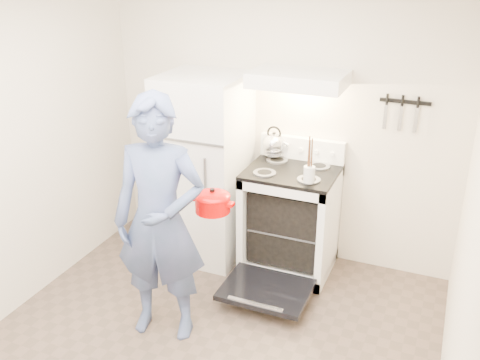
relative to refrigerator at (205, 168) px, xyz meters
name	(u,v)px	position (x,y,z in m)	size (l,w,h in m)	color
back_wall	(280,122)	(0.58, 0.35, 0.40)	(3.20, 0.02, 2.50)	beige
refrigerator	(205,168)	(0.00, 0.00, 0.00)	(0.70, 0.70, 1.70)	white
stove_body	(290,222)	(0.81, 0.02, -0.39)	(0.76, 0.65, 0.92)	white
cooktop	(292,172)	(0.81, 0.02, 0.09)	(0.76, 0.65, 0.03)	black
backsplash	(302,148)	(0.81, 0.31, 0.20)	(0.76, 0.07, 0.20)	white
oven_door	(266,290)	(0.81, -0.57, -0.72)	(0.70, 0.54, 0.04)	black
oven_rack	(290,224)	(0.81, 0.02, -0.41)	(0.60, 0.52, 0.01)	slate
range_hood	(299,79)	(0.81, 0.10, 0.86)	(0.76, 0.50, 0.12)	white
knife_strip	(405,102)	(1.63, 0.33, 0.70)	(0.40, 0.02, 0.03)	black
pizza_stone	(302,223)	(0.91, 0.05, -0.40)	(0.34, 0.34, 0.02)	olive
tea_kettle	(274,142)	(0.57, 0.24, 0.25)	(0.24, 0.20, 0.29)	silver
utensil_jar	(309,174)	(1.03, -0.24, 0.20)	(0.09, 0.09, 0.13)	silver
person	(160,221)	(0.22, -1.16, 0.06)	(0.66, 0.44, 1.82)	#314765
dutch_oven	(213,204)	(0.50, -0.88, 0.13)	(0.32, 0.25, 0.22)	#D40100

